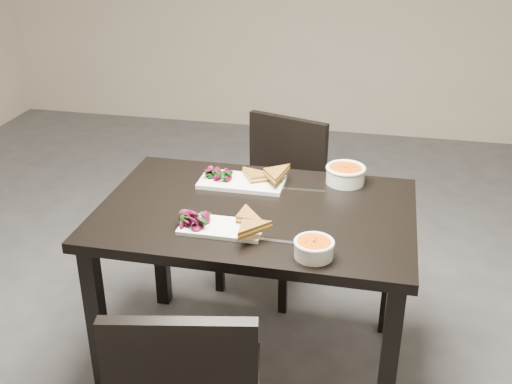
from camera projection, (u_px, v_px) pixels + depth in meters
ground at (213, 291)px, 3.17m from camera, size 5.00×5.00×0.00m
table at (256, 231)px, 2.41m from camera, size 1.20×0.80×0.75m
chair_far at (276, 193)px, 3.09m from camera, size 0.53×0.53×0.85m
plate_near at (222, 228)px, 2.21m from camera, size 0.30×0.15×0.01m
sandwich_near at (240, 220)px, 2.20m from camera, size 0.16×0.13×0.05m
salad_near at (194, 218)px, 2.22m from camera, size 0.09×0.08×0.04m
soup_bowl_near at (314, 248)px, 2.04m from camera, size 0.14×0.14×0.06m
cutlery_near at (280, 241)px, 2.14m from camera, size 0.18×0.02×0.00m
plate_far at (242, 182)px, 2.56m from camera, size 0.35×0.17×0.02m
sandwich_far at (256, 177)px, 2.52m from camera, size 0.22×0.20×0.06m
salad_far at (218, 173)px, 2.56m from camera, size 0.11×0.10×0.05m
soup_bowl_far at (346, 174)px, 2.56m from camera, size 0.17×0.17×0.07m
cutlery_far at (302, 190)px, 2.51m from camera, size 0.18×0.02×0.00m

